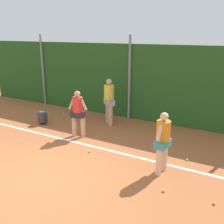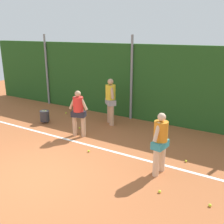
{
  "view_description": "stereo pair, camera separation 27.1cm",
  "coord_description": "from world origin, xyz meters",
  "px_view_note": "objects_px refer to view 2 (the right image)",
  "views": [
    {
      "loc": [
        4.32,
        -4.02,
        3.44
      ],
      "look_at": [
        0.51,
        2.88,
        0.99
      ],
      "focal_mm": 41.34,
      "sensor_mm": 36.0,
      "label": 1
    },
    {
      "loc": [
        4.56,
        -3.89,
        3.44
      ],
      "look_at": [
        0.51,
        2.88,
        0.99
      ],
      "focal_mm": 41.34,
      "sensor_mm": 36.0,
      "label": 2
    }
  ],
  "objects_px": {
    "player_foreground_near": "(160,140)",
    "player_midcourt": "(78,111)",
    "tennis_ball_2": "(66,113)",
    "tennis_ball_4": "(81,115)",
    "ball_hopper": "(45,116)",
    "tennis_ball_5": "(80,128)",
    "tennis_ball_6": "(160,192)",
    "player_backcourt_far": "(111,99)",
    "tennis_ball_1": "(210,205)",
    "tennis_ball_0": "(89,151)",
    "tennis_ball_8": "(186,161)"
  },
  "relations": [
    {
      "from": "player_foreground_near",
      "to": "ball_hopper",
      "type": "xyz_separation_m",
      "value": [
        -5.24,
        1.28,
        -0.61
      ]
    },
    {
      "from": "player_backcourt_far",
      "to": "tennis_ball_0",
      "type": "bearing_deg",
      "value": -29.93
    },
    {
      "from": "ball_hopper",
      "to": "tennis_ball_0",
      "type": "distance_m",
      "value": 3.26
    },
    {
      "from": "tennis_ball_2",
      "to": "tennis_ball_6",
      "type": "xyz_separation_m",
      "value": [
        5.66,
        -3.44,
        0.0
      ]
    },
    {
      "from": "player_foreground_near",
      "to": "tennis_ball_4",
      "type": "height_order",
      "value": "player_foreground_near"
    },
    {
      "from": "tennis_ball_2",
      "to": "tennis_ball_4",
      "type": "relative_size",
      "value": 1.0
    },
    {
      "from": "tennis_ball_4",
      "to": "tennis_ball_8",
      "type": "bearing_deg",
      "value": -19.61
    },
    {
      "from": "player_backcourt_far",
      "to": "ball_hopper",
      "type": "xyz_separation_m",
      "value": [
        -2.27,
        -1.26,
        -0.71
      ]
    },
    {
      "from": "player_midcourt",
      "to": "tennis_ball_5",
      "type": "relative_size",
      "value": 24.21
    },
    {
      "from": "player_backcourt_far",
      "to": "player_foreground_near",
      "type": "bearing_deg",
      "value": 3.02
    },
    {
      "from": "player_foreground_near",
      "to": "tennis_ball_6",
      "type": "bearing_deg",
      "value": -149.33
    },
    {
      "from": "ball_hopper",
      "to": "tennis_ball_0",
      "type": "bearing_deg",
      "value": -22.26
    },
    {
      "from": "tennis_ball_1",
      "to": "tennis_ball_5",
      "type": "distance_m",
      "value": 5.49
    },
    {
      "from": "player_backcourt_far",
      "to": "tennis_ball_1",
      "type": "bearing_deg",
      "value": 6.8
    },
    {
      "from": "tennis_ball_4",
      "to": "ball_hopper",
      "type": "bearing_deg",
      "value": -115.3
    },
    {
      "from": "ball_hopper",
      "to": "tennis_ball_4",
      "type": "height_order",
      "value": "ball_hopper"
    },
    {
      "from": "tennis_ball_0",
      "to": "ball_hopper",
      "type": "bearing_deg",
      "value": 157.74
    },
    {
      "from": "player_midcourt",
      "to": "tennis_ball_0",
      "type": "relative_size",
      "value": 24.21
    },
    {
      "from": "tennis_ball_0",
      "to": "tennis_ball_8",
      "type": "height_order",
      "value": "same"
    },
    {
      "from": "player_backcourt_far",
      "to": "ball_hopper",
      "type": "height_order",
      "value": "player_backcourt_far"
    },
    {
      "from": "player_backcourt_far",
      "to": "tennis_ball_1",
      "type": "distance_m",
      "value": 5.54
    },
    {
      "from": "player_midcourt",
      "to": "tennis_ball_4",
      "type": "relative_size",
      "value": 24.21
    },
    {
      "from": "tennis_ball_1",
      "to": "tennis_ball_8",
      "type": "xyz_separation_m",
      "value": [
        -0.95,
        1.65,
        0.0
      ]
    },
    {
      "from": "player_foreground_near",
      "to": "player_backcourt_far",
      "type": "bearing_deg",
      "value": 57.38
    },
    {
      "from": "tennis_ball_5",
      "to": "tennis_ball_4",
      "type": "bearing_deg",
      "value": 125.73
    },
    {
      "from": "ball_hopper",
      "to": "tennis_ball_1",
      "type": "relative_size",
      "value": 7.78
    },
    {
      "from": "tennis_ball_2",
      "to": "tennis_ball_8",
      "type": "distance_m",
      "value": 6.01
    },
    {
      "from": "player_backcourt_far",
      "to": "tennis_ball_5",
      "type": "xyz_separation_m",
      "value": [
        -0.68,
        -1.09,
        -0.97
      ]
    },
    {
      "from": "player_foreground_near",
      "to": "player_midcourt",
      "type": "height_order",
      "value": "player_foreground_near"
    },
    {
      "from": "player_foreground_near",
      "to": "tennis_ball_1",
      "type": "distance_m",
      "value": 1.8
    },
    {
      "from": "tennis_ball_2",
      "to": "tennis_ball_5",
      "type": "xyz_separation_m",
      "value": [
        1.67,
        -1.19,
        0.0
      ]
    },
    {
      "from": "ball_hopper",
      "to": "tennis_ball_2",
      "type": "relative_size",
      "value": 7.78
    },
    {
      "from": "ball_hopper",
      "to": "tennis_ball_5",
      "type": "xyz_separation_m",
      "value": [
        1.59,
        0.16,
        -0.26
      ]
    },
    {
      "from": "player_backcourt_far",
      "to": "tennis_ball_1",
      "type": "relative_size",
      "value": 26.94
    },
    {
      "from": "tennis_ball_6",
      "to": "tennis_ball_8",
      "type": "bearing_deg",
      "value": 86.38
    },
    {
      "from": "ball_hopper",
      "to": "tennis_ball_5",
      "type": "bearing_deg",
      "value": 5.91
    },
    {
      "from": "player_foreground_near",
      "to": "tennis_ball_8",
      "type": "height_order",
      "value": "player_foreground_near"
    },
    {
      "from": "tennis_ball_4",
      "to": "tennis_ball_5",
      "type": "xyz_separation_m",
      "value": [
        0.91,
        -1.27,
        0.0
      ]
    },
    {
      "from": "player_foreground_near",
      "to": "tennis_ball_5",
      "type": "distance_m",
      "value": 4.02
    },
    {
      "from": "tennis_ball_2",
      "to": "tennis_ball_4",
      "type": "height_order",
      "value": "same"
    },
    {
      "from": "ball_hopper",
      "to": "player_backcourt_far",
      "type": "bearing_deg",
      "value": 29.0
    },
    {
      "from": "ball_hopper",
      "to": "tennis_ball_1",
      "type": "distance_m",
      "value": 6.94
    },
    {
      "from": "player_backcourt_far",
      "to": "tennis_ball_8",
      "type": "relative_size",
      "value": 26.94
    },
    {
      "from": "tennis_ball_1",
      "to": "player_midcourt",
      "type": "bearing_deg",
      "value": 160.55
    },
    {
      "from": "tennis_ball_2",
      "to": "tennis_ball_4",
      "type": "distance_m",
      "value": 0.77
    },
    {
      "from": "tennis_ball_5",
      "to": "tennis_ball_6",
      "type": "bearing_deg",
      "value": -29.42
    },
    {
      "from": "tennis_ball_1",
      "to": "tennis_ball_8",
      "type": "height_order",
      "value": "same"
    },
    {
      "from": "tennis_ball_4",
      "to": "tennis_ball_8",
      "type": "height_order",
      "value": "same"
    },
    {
      "from": "player_midcourt",
      "to": "tennis_ball_6",
      "type": "bearing_deg",
      "value": -41.35
    },
    {
      "from": "tennis_ball_1",
      "to": "tennis_ball_6",
      "type": "distance_m",
      "value": 1.07
    }
  ]
}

